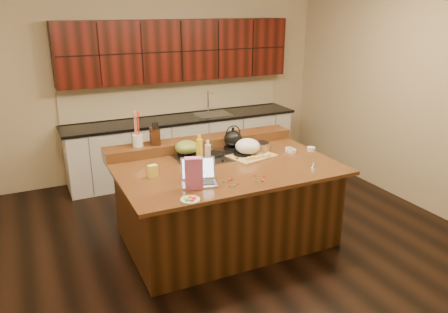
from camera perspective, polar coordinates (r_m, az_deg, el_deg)
name	(u,v)px	position (r m, az deg, el deg)	size (l,w,h in m)	color
room	(226,127)	(4.71, 0.26, 3.85)	(5.52, 5.02, 2.72)	black
island	(226,202)	(5.02, 0.25, -5.96)	(2.40, 1.60, 0.92)	black
back_ledge	(202,143)	(5.43, -2.94, 1.83)	(2.40, 0.30, 0.12)	black
cooktop	(215,155)	(5.09, -1.20, 0.15)	(0.92, 0.52, 0.05)	gray
back_counter	(182,114)	(6.91, -5.50, 5.55)	(3.70, 0.66, 2.40)	silver
kettle	(233,139)	(5.29, 1.18, 2.33)	(0.22, 0.22, 0.20)	black
green_bowl	(187,147)	(5.07, -4.91, 1.22)	(0.27, 0.27, 0.15)	olive
laptop	(199,176)	(4.35, -3.32, -2.60)	(0.41, 0.36, 0.24)	#B7B7BC
oil_bottle	(200,151)	(4.89, -3.21, 0.77)	(0.07, 0.07, 0.27)	yellow
vinegar_bottle	(208,156)	(4.75, -2.13, 0.12)	(0.06, 0.06, 0.25)	silver
wooden_tray	(249,149)	(5.10, 3.26, 1.05)	(0.57, 0.47, 0.20)	tan
ramekin_a	(311,149)	(5.40, 11.32, 0.97)	(0.10, 0.10, 0.04)	white
ramekin_b	(292,151)	(5.29, 8.87, 0.72)	(0.10, 0.10, 0.04)	white
ramekin_c	(289,150)	(5.33, 8.53, 0.88)	(0.10, 0.10, 0.04)	white
strainer_bowl	(260,148)	(5.30, 4.73, 1.17)	(0.24, 0.24, 0.09)	#996B3F
kitchen_timer	(314,165)	(4.84, 11.61, -1.03)	(0.08, 0.08, 0.07)	silver
pink_bag	(194,173)	(4.17, -3.97, -2.20)	(0.17, 0.09, 0.31)	#C65D9B
candy_plate	(190,200)	(3.98, -4.44, -5.65)	(0.18, 0.18, 0.01)	white
package_box	(153,171)	(4.53, -9.29, -1.91)	(0.09, 0.07, 0.13)	#DBD44D
utensil_crock	(138,141)	(5.15, -11.20, 2.05)	(0.12, 0.12, 0.14)	white
knife_block	(155,136)	(5.20, -9.02, 2.63)	(0.10, 0.16, 0.19)	black
gumdrop_0	(230,186)	(4.26, 0.77, -3.83)	(0.02, 0.02, 0.02)	red
gumdrop_1	(224,182)	(4.36, -0.02, -3.30)	(0.02, 0.02, 0.02)	#198C26
gumdrop_2	(228,181)	(4.36, 0.54, -3.25)	(0.02, 0.02, 0.02)	red
gumdrop_3	(262,180)	(4.41, 5.01, -3.08)	(0.02, 0.02, 0.02)	#198C26
gumdrop_4	(264,176)	(4.51, 5.28, -2.58)	(0.02, 0.02, 0.02)	red
gumdrop_5	(232,186)	(4.24, 1.08, -3.92)	(0.02, 0.02, 0.02)	#198C26
gumdrop_6	(263,181)	(4.39, 5.08, -3.21)	(0.02, 0.02, 0.02)	red
gumdrop_7	(255,180)	(4.41, 4.03, -3.07)	(0.02, 0.02, 0.02)	#198C26
gumdrop_8	(254,175)	(4.53, 4.00, -2.46)	(0.02, 0.02, 0.02)	red
gumdrop_9	(257,181)	(4.38, 4.36, -3.25)	(0.02, 0.02, 0.02)	#198C26
gumdrop_10	(238,184)	(4.30, 1.83, -3.60)	(0.02, 0.02, 0.02)	red
gumdrop_11	(230,179)	(4.41, 0.74, -3.01)	(0.02, 0.02, 0.02)	#198C26
gumdrop_12	(232,179)	(4.41, 1.05, -3.01)	(0.02, 0.02, 0.02)	red
gumdrop_13	(235,185)	(4.27, 1.41, -3.79)	(0.02, 0.02, 0.02)	#198C26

